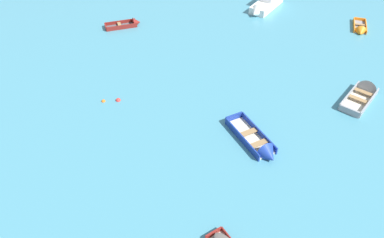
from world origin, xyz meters
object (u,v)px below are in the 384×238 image
(motor_launch_white_outer_left, at_px, (265,4))
(rowboat_orange_near_right, at_px, (360,30))
(mooring_buoy_between_boats_left, at_px, (103,101))
(rowboat_maroon_far_right, at_px, (129,24))
(rowboat_grey_near_camera, at_px, (364,92))
(mooring_buoy_trailing, at_px, (118,100))
(rowboat_deep_blue_cluster_outer, at_px, (260,147))

(motor_launch_white_outer_left, distance_m, rowboat_orange_near_right, 9.48)
(mooring_buoy_between_boats_left, bearing_deg, rowboat_maroon_far_right, 79.36)
(rowboat_grey_near_camera, height_order, mooring_buoy_trailing, rowboat_grey_near_camera)
(rowboat_maroon_far_right, distance_m, mooring_buoy_between_boats_left, 11.65)
(rowboat_maroon_far_right, relative_size, rowboat_orange_near_right, 1.04)
(rowboat_maroon_far_right, bearing_deg, rowboat_orange_near_right, -11.90)
(rowboat_maroon_far_right, height_order, rowboat_grey_near_camera, rowboat_grey_near_camera)
(rowboat_maroon_far_right, relative_size, mooring_buoy_between_boats_left, 12.03)
(rowboat_maroon_far_right, relative_size, rowboat_grey_near_camera, 0.85)
(rowboat_grey_near_camera, distance_m, mooring_buoy_between_boats_left, 18.87)
(mooring_buoy_trailing, bearing_deg, rowboat_orange_near_right, 17.56)
(rowboat_maroon_far_right, bearing_deg, rowboat_grey_near_camera, -39.18)
(motor_launch_white_outer_left, relative_size, rowboat_grey_near_camera, 1.21)
(rowboat_deep_blue_cluster_outer, bearing_deg, mooring_buoy_between_boats_left, 146.85)
(rowboat_deep_blue_cluster_outer, bearing_deg, mooring_buoy_trailing, 144.03)
(mooring_buoy_trailing, bearing_deg, rowboat_maroon_far_right, 84.49)
(rowboat_deep_blue_cluster_outer, bearing_deg, rowboat_orange_near_right, 44.16)
(mooring_buoy_between_boats_left, bearing_deg, motor_launch_white_outer_left, 39.13)
(rowboat_deep_blue_cluster_outer, distance_m, mooring_buoy_between_boats_left, 11.50)
(motor_launch_white_outer_left, relative_size, rowboat_orange_near_right, 1.48)
(rowboat_maroon_far_right, xyz_separation_m, mooring_buoy_trailing, (-1.11, -11.50, -0.18))
(rowboat_grey_near_camera, xyz_separation_m, rowboat_orange_near_right, (4.54, 9.07, -0.06))
(rowboat_maroon_far_right, xyz_separation_m, motor_launch_white_outer_left, (13.84, 1.57, 0.35))
(rowboat_maroon_far_right, xyz_separation_m, mooring_buoy_between_boats_left, (-2.15, -11.45, -0.18))
(mooring_buoy_between_boats_left, bearing_deg, rowboat_deep_blue_cluster_outer, -33.15)
(motor_launch_white_outer_left, bearing_deg, rowboat_orange_near_right, -39.52)
(rowboat_deep_blue_cluster_outer, height_order, mooring_buoy_between_boats_left, rowboat_deep_blue_cluster_outer)
(rowboat_deep_blue_cluster_outer, xyz_separation_m, rowboat_orange_near_right, (13.67, 13.28, -0.07))
(rowboat_maroon_far_right, xyz_separation_m, rowboat_orange_near_right, (21.15, -4.46, -0.03))
(rowboat_grey_near_camera, xyz_separation_m, rowboat_deep_blue_cluster_outer, (-9.13, -4.20, 0.00))
(rowboat_maroon_far_right, height_order, mooring_buoy_between_boats_left, rowboat_maroon_far_right)
(mooring_buoy_trailing, bearing_deg, rowboat_deep_blue_cluster_outer, -35.97)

